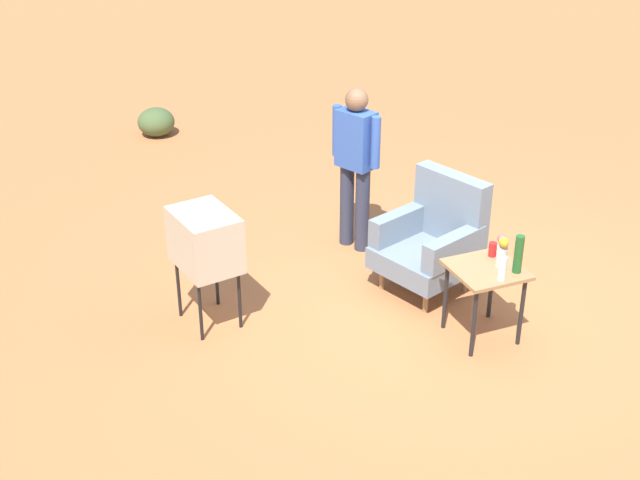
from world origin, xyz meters
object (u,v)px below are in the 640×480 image
at_px(side_table, 486,278).
at_px(bottle_wine_green, 519,254).
at_px(person_standing, 356,159).
at_px(flower_vase, 502,250).
at_px(bottle_short_clear, 502,268).
at_px(soda_can_red, 493,249).
at_px(armchair, 433,238).
at_px(tv_on_stand, 205,241).

xyz_separation_m(side_table, bottle_wine_green, (0.15, 0.18, 0.26)).
xyz_separation_m(person_standing, flower_vase, (1.90, 0.43, -0.14)).
xyz_separation_m(bottle_wine_green, flower_vase, (-0.12, -0.07, -0.01)).
distance_m(side_table, flower_vase, 0.27).
relative_size(person_standing, bottle_wine_green, 5.12).
height_order(bottle_short_clear, soda_can_red, bottle_short_clear).
height_order(armchair, flower_vase, armchair).
bearing_deg(person_standing, bottle_wine_green, 13.73).
relative_size(side_table, bottle_wine_green, 2.03).
bearing_deg(flower_vase, tv_on_stand, -117.08).
relative_size(soda_can_red, flower_vase, 0.46).
relative_size(side_table, tv_on_stand, 0.63).
height_order(bottle_wine_green, flower_vase, bottle_wine_green).
bearing_deg(flower_vase, soda_can_red, 169.56).
height_order(bottle_wine_green, bottle_short_clear, bottle_wine_green).
relative_size(bottle_short_clear, soda_can_red, 1.64).
bearing_deg(armchair, person_standing, -161.93).
height_order(tv_on_stand, bottle_short_clear, tv_on_stand).
height_order(side_table, bottle_wine_green, bottle_wine_green).
xyz_separation_m(side_table, flower_vase, (0.02, 0.12, 0.25)).
relative_size(bottle_wine_green, bottle_short_clear, 1.60).
bearing_deg(bottle_short_clear, bottle_wine_green, 108.01).
height_order(armchair, bottle_short_clear, armchair).
bearing_deg(armchair, tv_on_stand, -95.41).
bearing_deg(person_standing, armchair, 18.07).
bearing_deg(bottle_wine_green, soda_can_red, -173.26).
relative_size(armchair, side_table, 1.63).
distance_m(tv_on_stand, flower_vase, 2.41).
distance_m(armchair, bottle_short_clear, 1.12).
bearing_deg(person_standing, flower_vase, 12.65).
bearing_deg(tv_on_stand, soda_can_red, 67.10).
height_order(side_table, flower_vase, flower_vase).
relative_size(person_standing, flower_vase, 6.19).
bearing_deg(bottle_wine_green, person_standing, -166.27).
xyz_separation_m(person_standing, bottle_wine_green, (2.02, 0.49, -0.13)).
height_order(side_table, person_standing, person_standing).
distance_m(tv_on_stand, bottle_short_clear, 2.40).
relative_size(side_table, flower_vase, 2.45).
bearing_deg(side_table, armchair, 179.01).
xyz_separation_m(armchair, tv_on_stand, (-0.19, -2.04, 0.28)).
xyz_separation_m(armchair, bottle_short_clear, (1.09, -0.01, 0.25)).
xyz_separation_m(armchair, person_standing, (-1.00, -0.33, 0.44)).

